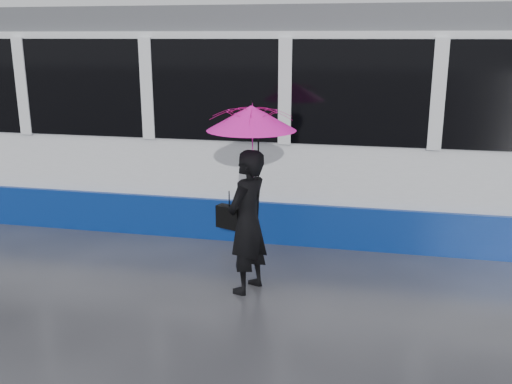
# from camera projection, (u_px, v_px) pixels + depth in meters

# --- Properties ---
(ground) EXTENTS (90.00, 90.00, 0.00)m
(ground) POSITION_uv_depth(u_px,v_px,m) (307.00, 282.00, 7.03)
(ground) COLOR #2B2B30
(ground) RESTS_ON ground
(rails) EXTENTS (34.00, 1.51, 0.02)m
(rails) POSITION_uv_depth(u_px,v_px,m) (326.00, 220.00, 9.39)
(rails) COLOR #3F3D38
(rails) RESTS_ON ground
(tram) EXTENTS (26.00, 2.56, 3.35)m
(tram) POSITION_uv_depth(u_px,v_px,m) (462.00, 126.00, 8.56)
(tram) COLOR white
(tram) RESTS_ON ground
(woman) EXTENTS (0.60, 0.73, 1.71)m
(woman) POSITION_uv_depth(u_px,v_px,m) (247.00, 222.00, 6.60)
(woman) COLOR black
(woman) RESTS_ON ground
(umbrella) EXTENTS (1.29, 1.29, 1.15)m
(umbrella) POSITION_uv_depth(u_px,v_px,m) (251.00, 135.00, 6.32)
(umbrella) COLOR #DB125A
(umbrella) RESTS_ON ground
(handbag) EXTENTS (0.33, 0.23, 0.44)m
(handbag) POSITION_uv_depth(u_px,v_px,m) (229.00, 217.00, 6.65)
(handbag) COLOR black
(handbag) RESTS_ON ground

